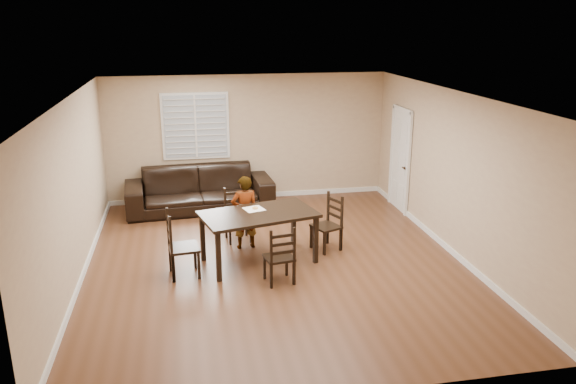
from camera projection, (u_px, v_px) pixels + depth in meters
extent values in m
plane|color=#57321D|center=(275.00, 262.00, 9.17)|extent=(7.00, 7.00, 0.00)
cube|color=tan|center=(248.00, 138.00, 12.06)|extent=(6.00, 0.04, 2.70)
cube|color=tan|center=(332.00, 280.00, 5.49)|extent=(6.00, 0.04, 2.70)
cube|color=tan|center=(73.00, 193.00, 8.24)|extent=(0.04, 7.00, 2.70)
cube|color=tan|center=(452.00, 173.00, 9.30)|extent=(0.04, 7.00, 2.70)
cube|color=white|center=(273.00, 96.00, 8.38)|extent=(6.00, 7.00, 0.04)
cube|color=white|center=(196.00, 126.00, 11.73)|extent=(1.40, 0.08, 1.40)
cube|color=white|center=(400.00, 161.00, 11.46)|extent=(0.06, 0.94, 2.05)
cylinder|color=#332114|center=(404.00, 168.00, 11.19)|extent=(0.06, 0.06, 0.02)
cube|color=white|center=(249.00, 196.00, 12.43)|extent=(6.00, 0.03, 0.10)
cube|color=white|center=(83.00, 273.00, 8.63)|extent=(0.03, 7.00, 0.10)
cube|color=white|center=(445.00, 246.00, 9.68)|extent=(0.03, 7.00, 0.10)
cube|color=black|center=(258.00, 214.00, 8.94)|extent=(1.98, 1.41, 0.05)
cube|color=black|center=(219.00, 257.00, 8.38)|extent=(0.08, 0.08, 0.79)
cube|color=black|center=(316.00, 240.00, 9.02)|extent=(0.08, 0.08, 0.79)
cube|color=black|center=(203.00, 238.00, 9.11)|extent=(0.08, 0.08, 0.79)
cube|color=black|center=(293.00, 223.00, 9.76)|extent=(0.08, 0.08, 0.79)
cube|color=black|center=(238.00, 219.00, 9.94)|extent=(0.47, 0.45, 0.04)
cube|color=black|center=(236.00, 212.00, 10.09)|extent=(0.43, 0.09, 0.95)
cube|color=black|center=(230.00, 234.00, 9.80)|extent=(0.04, 0.04, 0.39)
cube|color=black|center=(251.00, 232.00, 9.90)|extent=(0.04, 0.04, 0.39)
cube|color=black|center=(226.00, 228.00, 10.11)|extent=(0.04, 0.04, 0.39)
cube|color=black|center=(246.00, 226.00, 10.21)|extent=(0.04, 0.04, 0.39)
cube|color=black|center=(279.00, 258.00, 8.36)|extent=(0.47, 0.44, 0.04)
cube|color=black|center=(283.00, 258.00, 8.18)|extent=(0.41, 0.10, 0.91)
cube|color=black|center=(287.00, 264.00, 8.62)|extent=(0.04, 0.04, 0.37)
cube|color=black|center=(265.00, 268.00, 8.51)|extent=(0.04, 0.04, 0.37)
cube|color=black|center=(294.00, 273.00, 8.33)|extent=(0.04, 0.04, 0.37)
cube|color=black|center=(271.00, 276.00, 8.21)|extent=(0.04, 0.04, 0.37)
cube|color=black|center=(184.00, 248.00, 8.56)|extent=(0.49, 0.52, 0.04)
cube|color=black|center=(170.00, 245.00, 8.49)|extent=(0.10, 0.47, 1.05)
cube|color=black|center=(199.00, 266.00, 8.50)|extent=(0.05, 0.05, 0.43)
cube|color=black|center=(195.00, 255.00, 8.87)|extent=(0.05, 0.05, 0.43)
cube|color=black|center=(174.00, 269.00, 8.39)|extent=(0.05, 0.05, 0.43)
cube|color=black|center=(171.00, 258.00, 8.77)|extent=(0.05, 0.05, 0.43)
cube|color=black|center=(326.00, 227.00, 9.55)|extent=(0.54, 0.56, 0.04)
cube|color=black|center=(335.00, 221.00, 9.63)|extent=(0.21, 0.41, 0.96)
cube|color=black|center=(311.00, 237.00, 9.67)|extent=(0.05, 0.05, 0.40)
cube|color=black|center=(324.00, 244.00, 9.37)|extent=(0.05, 0.05, 0.40)
cube|color=black|center=(327.00, 233.00, 9.85)|extent=(0.05, 0.05, 0.40)
cube|color=black|center=(341.00, 240.00, 9.56)|extent=(0.05, 0.05, 0.40)
imported|color=gray|center=(245.00, 212.00, 9.56)|extent=(0.51, 0.37, 1.28)
cube|color=white|center=(254.00, 209.00, 9.11)|extent=(0.38, 0.38, 0.00)
torus|color=#D79B4D|center=(255.00, 208.00, 9.12)|extent=(0.09, 0.09, 0.03)
torus|color=white|center=(255.00, 207.00, 9.11)|extent=(0.08, 0.08, 0.02)
imported|color=black|center=(200.00, 189.00, 11.59)|extent=(3.05, 1.38, 0.87)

